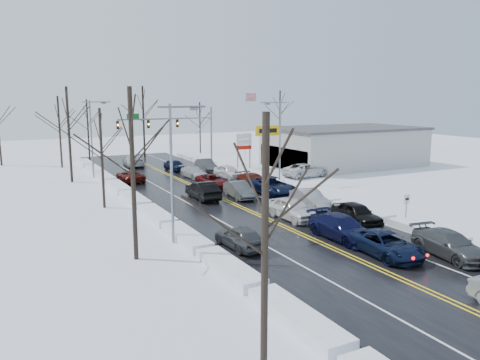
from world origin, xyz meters
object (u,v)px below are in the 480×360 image
tires_plus_sign (267,134)px  traffic_signal_mast (177,126)px  oncoming_car_0 (203,199)px  dealership_building (344,146)px  flagpole (246,120)px

tires_plus_sign → traffic_signal_mast: bearing=120.5°
traffic_signal_mast → oncoming_car_0: size_ratio=2.61×
traffic_signal_mast → tires_plus_sign: 13.92m
dealership_building → flagpole: bearing=126.3°
tires_plus_sign → dealership_building: (13.48, 2.01, -2.34)m
traffic_signal_mast → flagpole: bearing=9.7°
flagpole → dealership_building: size_ratio=0.49×
tires_plus_sign → dealership_building: bearing=8.5°
dealership_building → tires_plus_sign: bearing=-171.5°
traffic_signal_mast → dealership_building: (20.53, -9.99, -2.82)m
tires_plus_sign → oncoming_car_0: (-12.12, -8.77, -4.99)m
tires_plus_sign → flagpole: bearing=71.6°
dealership_building → oncoming_car_0: size_ratio=4.01×
tires_plus_sign → oncoming_car_0: 15.77m
tires_plus_sign → oncoming_car_0: bearing=-144.1°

